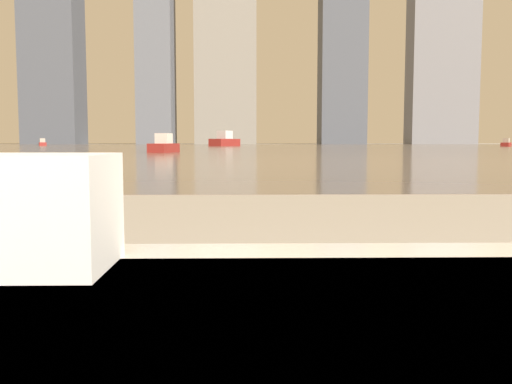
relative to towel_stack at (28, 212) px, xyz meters
The scene contains 7 objects.
towel_stack is the anchor object (origin of this frame).
harbor_water 61.10m from the towel_stack, 89.72° to the left, with size 180.00×110.00×0.01m.
harbor_boat_1 73.79m from the towel_stack, 91.77° to the left, with size 4.02×5.54×1.98m.
harbor_boat_2 74.59m from the towel_stack, 64.74° to the left, with size 2.18×2.73×0.99m.
harbor_boat_3 81.64m from the towel_stack, 109.33° to the left, with size 1.83×2.83×1.00m.
harbor_boat_4 32.36m from the towel_stack, 97.69° to the left, with size 1.51×3.03×1.09m.
skyline_tower_3 121.72m from the towel_stack, 80.17° to the left, with size 9.17×7.72×53.69m.
Camera 1 is at (-0.00, 0.11, 0.66)m, focal length 40.00 mm.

